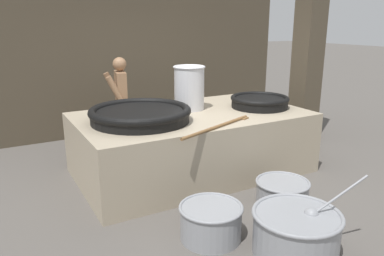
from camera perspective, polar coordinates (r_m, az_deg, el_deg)
ground_plane at (r=5.72m, az=0.00°, el=-6.48°), size 60.00×60.00×0.00m
back_wall at (r=7.72m, az=-9.92°, el=14.31°), size 7.00×0.24×3.99m
support_pillar at (r=7.14m, az=17.50°, el=13.72°), size 0.41×0.41×3.99m
hearth_platform at (r=5.57m, az=0.00°, el=-2.22°), size 3.30×1.90×0.89m
giant_wok_near at (r=5.01m, az=-7.89°, el=2.15°), size 1.36×1.36×0.20m
giant_wok_far at (r=5.90m, az=10.26°, el=4.03°), size 0.90×0.90×0.18m
stock_pot at (r=5.64m, az=-0.43°, el=6.23°), size 0.48×0.48×0.66m
stirring_paddle at (r=4.72m, az=4.27°, el=0.34°), size 1.29×0.56×0.04m
cook at (r=6.43m, az=-10.77°, el=3.94°), size 0.44×0.64×1.62m
prep_bowl_vegetables at (r=3.86m, az=15.57°, el=-14.82°), size 1.08×0.86×0.78m
prep_bowl_meat at (r=4.71m, az=13.57°, el=-9.58°), size 0.65×0.65×0.34m
prep_bowl_extra at (r=3.98m, az=2.89°, el=-13.88°), size 0.67×0.67×0.37m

